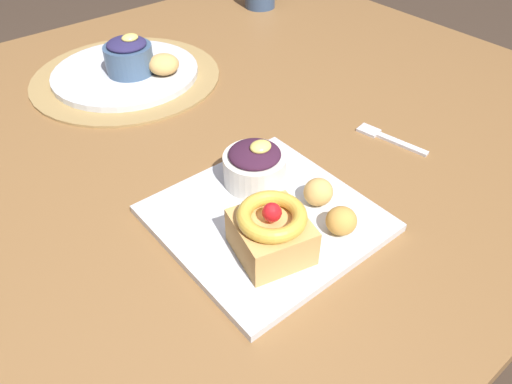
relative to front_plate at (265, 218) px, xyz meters
name	(u,v)px	position (x,y,z in m)	size (l,w,h in m)	color
ground_plane	(197,367)	(-0.01, 0.26, -0.74)	(8.00, 8.00, 0.00)	#423326
dining_table	(167,176)	(-0.01, 0.26, -0.08)	(1.58, 1.15, 0.73)	brown
woven_placemat	(126,77)	(0.05, 0.50, 0.00)	(0.38, 0.38, 0.01)	#997A47
front_plate	(265,218)	(0.00, 0.00, 0.00)	(0.27, 0.27, 0.01)	silver
cake_slice	(271,231)	(-0.04, -0.05, 0.04)	(0.10, 0.11, 0.08)	tan
berry_ramekin	(255,165)	(0.04, 0.07, 0.04)	(0.09, 0.09, 0.07)	silver
fritter_front	(341,221)	(0.06, -0.08, 0.02)	(0.04, 0.04, 0.04)	gold
fritter_middle	(318,192)	(0.07, -0.03, 0.03)	(0.04, 0.04, 0.04)	tan
back_plate	(126,73)	(0.05, 0.50, 0.01)	(0.29, 0.29, 0.01)	silver
back_ramekin	(129,56)	(0.06, 0.48, 0.04)	(0.09, 0.09, 0.08)	#3D5675
back_pastry	(164,64)	(0.11, 0.43, 0.03)	(0.06, 0.06, 0.04)	tan
fork	(387,138)	(0.29, 0.02, 0.00)	(0.04, 0.13, 0.00)	silver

